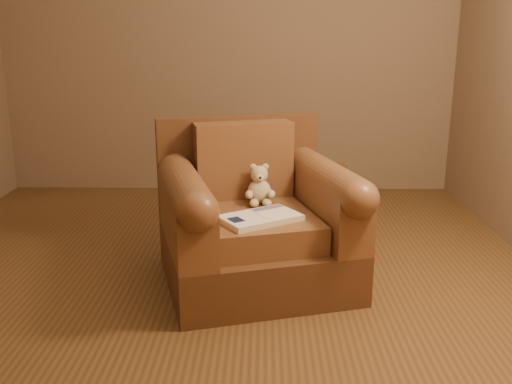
{
  "coord_description": "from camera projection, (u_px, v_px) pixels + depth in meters",
  "views": [
    {
      "loc": [
        0.32,
        -3.14,
        1.4
      ],
      "look_at": [
        0.28,
        -0.12,
        0.55
      ],
      "focal_mm": 40.0,
      "sensor_mm": 36.0,
      "label": 1
    }
  ],
  "objects": [
    {
      "name": "side_table",
      "position": [
        322.0,
        196.0,
        4.13
      ],
      "size": [
        0.35,
        0.35,
        0.48
      ],
      "color": "gold",
      "rests_on": "floor"
    },
    {
      "name": "teddy_bear",
      "position": [
        260.0,
        188.0,
        3.32
      ],
      "size": [
        0.17,
        0.2,
        0.24
      ],
      "rotation": [
        0.0,
        0.0,
        0.1
      ],
      "color": "#C9B58C",
      "rests_on": "armchair"
    },
    {
      "name": "guidebook",
      "position": [
        260.0,
        218.0,
        3.03
      ],
      "size": [
        0.48,
        0.43,
        0.03
      ],
      "rotation": [
        0.0,
        0.0,
        0.57
      ],
      "color": "beige",
      "rests_on": "armchair"
    },
    {
      "name": "armchair",
      "position": [
        254.0,
        222.0,
        3.28
      ],
      "size": [
        1.23,
        1.19,
        0.91
      ],
      "rotation": [
        0.0,
        0.0,
        0.27
      ],
      "color": "#52321B",
      "rests_on": "floor"
    },
    {
      "name": "floor",
      "position": [
        210.0,
        276.0,
        3.4
      ],
      "size": [
        4.0,
        4.0,
        0.0
      ],
      "primitive_type": "plane",
      "color": "brown",
      "rests_on": "ground"
    }
  ]
}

